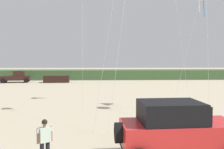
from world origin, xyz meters
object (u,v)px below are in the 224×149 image
object	(u,v)px
jeep	(177,129)
distant_pickup	(16,77)
distant_sedan	(57,79)
person_watching	(45,139)

from	to	relation	value
jeep	distant_pickup	distance (m)	37.02
jeep	distant_pickup	bearing A→B (deg)	117.98
distant_pickup	distant_sedan	distance (m)	6.88
distant_pickup	distant_sedan	xyz separation A→B (m)	(6.85, -0.47, -0.34)
person_watching	jeep	bearing A→B (deg)	1.94
person_watching	distant_pickup	xyz separation A→B (m)	(-12.38, 32.86, 0.00)
person_watching	distant_sedan	bearing A→B (deg)	99.68
distant_pickup	distant_sedan	world-z (taller)	distant_pickup
distant_sedan	person_watching	bearing A→B (deg)	-83.11
person_watching	distant_pickup	bearing A→B (deg)	110.63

